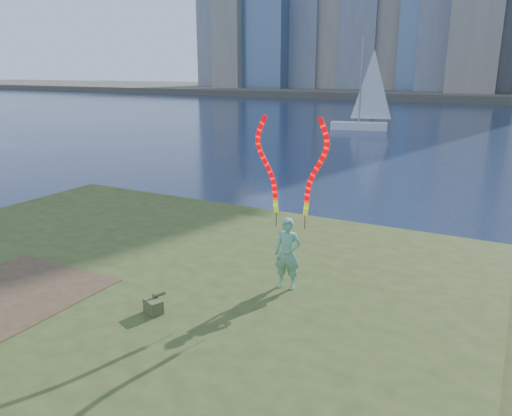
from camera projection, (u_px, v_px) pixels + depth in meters
The scene contains 7 objects.
ground at pixel (190, 290), 12.38m from camera, with size 320.00×320.00×0.00m, color #1A2741.
grassy_knoll at pixel (125, 317), 10.34m from camera, with size 20.00×18.00×0.80m.
dirt_patch at pixel (14, 291), 10.44m from camera, with size 3.20×3.00×0.02m, color #47331E.
far_shore at pixel (487, 94), 92.88m from camera, with size 320.00×40.00×1.20m, color #4B4637.
woman_with_ribbons at pixel (289, 223), 10.27m from camera, with size 1.99×0.51×3.93m.
canvas_bag at pixel (154, 305), 9.51m from camera, with size 0.44×0.50×0.36m.
sailboat at pixel (362, 114), 44.09m from camera, with size 5.24×2.74×7.90m.
Camera 1 is at (6.79, -9.26, 5.32)m, focal length 35.00 mm.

